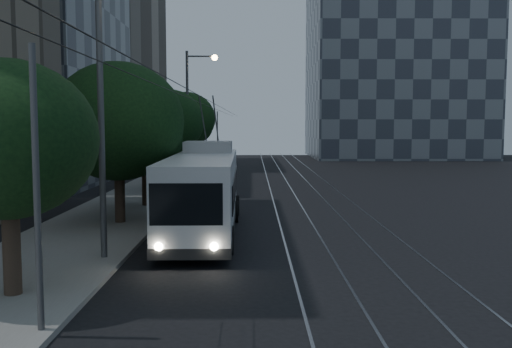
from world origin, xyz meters
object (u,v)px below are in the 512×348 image
object	(u,v)px
car_white_a	(205,176)
car_white_c	(211,170)
streetlamp_near	(113,83)
streetlamp_far	(193,104)
trolleybus	(203,192)
car_white_d	(219,166)
car_white_b	(213,173)
pickup_silver	(198,183)

from	to	relation	value
car_white_a	car_white_c	world-z (taller)	car_white_a
streetlamp_near	streetlamp_far	distance (m)	25.07
trolleybus	streetlamp_near	xyz separation A→B (m)	(-2.37, -4.88, 4.02)
trolleybus	car_white_c	xyz separation A→B (m)	(-1.40, 23.38, -1.00)
trolleybus	car_white_c	bearing A→B (deg)	92.63
streetlamp_near	streetlamp_far	size ratio (longest dim) A/B	0.95
streetlamp_near	car_white_d	bearing A→B (deg)	87.71
car_white_d	car_white_a	bearing A→B (deg)	-75.64
car_white_b	car_white_d	bearing A→B (deg)	85.01
car_white_b	streetlamp_far	distance (m)	5.44
car_white_c	car_white_d	bearing A→B (deg)	101.50
car_white_b	car_white_c	world-z (taller)	car_white_b
car_white_c	pickup_silver	bearing A→B (deg)	-74.32
pickup_silver	trolleybus	bearing A→B (deg)	-97.25
car_white_c	streetlamp_near	bearing A→B (deg)	-76.28
car_white_a	car_white_d	size ratio (longest dim) A/B	1.21
car_white_b	streetlamp_near	xyz separation A→B (m)	(-1.42, -24.30, 4.91)
car_white_c	streetlamp_far	xyz separation A→B (m)	(-1.09, -3.19, 5.27)
car_white_d	streetlamp_far	bearing A→B (deg)	-84.03
car_white_c	car_white_a	bearing A→B (deg)	-74.01
pickup_silver	car_white_d	xyz separation A→B (m)	(0.36, 16.20, -0.19)
streetlamp_near	car_white_a	bearing A→B (deg)	87.42
streetlamp_near	streetlamp_far	world-z (taller)	streetlamp_far
pickup_silver	streetlamp_near	world-z (taller)	streetlamp_near
pickup_silver	car_white_c	distance (m)	11.26
streetlamp_near	streetlamp_far	xyz separation A→B (m)	(-0.12, 25.07, 0.25)
pickup_silver	car_white_a	distance (m)	5.24
pickup_silver	streetlamp_near	distance (m)	17.72
car_white_c	streetlamp_far	world-z (taller)	streetlamp_far
car_white_c	car_white_d	size ratio (longest dim) A/B	1.13
car_white_c	streetlamp_near	xyz separation A→B (m)	(-0.97, -28.26, 5.02)
trolleybus	car_white_a	distance (m)	17.45
car_white_d	car_white_c	bearing A→B (deg)	-78.10
trolleybus	pickup_silver	xyz separation A→B (m)	(-1.40, 12.13, -0.87)
streetlamp_near	pickup_silver	bearing A→B (deg)	86.74
car_white_d	streetlamp_far	xyz separation A→B (m)	(-1.45, -8.14, 5.33)
trolleybus	streetlamp_far	xyz separation A→B (m)	(-2.49, 20.19, 4.27)
car_white_b	car_white_a	bearing A→B (deg)	-107.04
car_white_a	pickup_silver	bearing A→B (deg)	-114.11
pickup_silver	car_white_d	size ratio (longest dim) A/B	1.61
car_white_d	streetlamp_far	distance (m)	9.83
pickup_silver	streetlamp_far	xyz separation A→B (m)	(-1.09, 8.06, 5.13)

